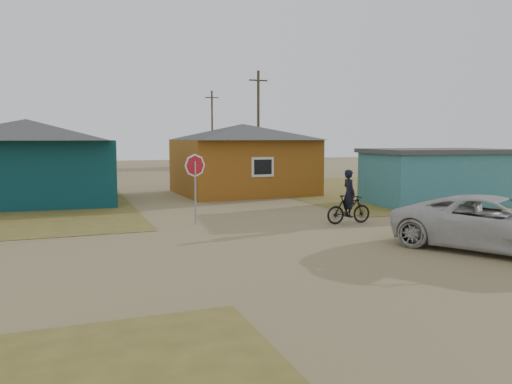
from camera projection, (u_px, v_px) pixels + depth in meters
ground at (322, 246)px, 14.33m from camera, size 120.00×120.00×0.00m
grass_ne at (421, 188)px, 31.35m from camera, size 20.00×18.00×0.00m
house_teal at (28, 160)px, 23.67m from camera, size 8.93×7.08×4.00m
house_yellow at (243, 158)px, 28.01m from camera, size 7.72×6.76×3.90m
shed_turquoise at (435, 176)px, 23.58m from camera, size 6.71×4.93×2.60m
house_pale_west at (76, 153)px, 43.63m from camera, size 7.04×6.15×3.60m
house_beige_east at (229, 150)px, 54.84m from camera, size 6.95×6.05×3.60m
utility_pole_near at (258, 124)px, 36.63m from camera, size 1.40×0.20×8.00m
utility_pole_far at (212, 128)px, 51.86m from camera, size 1.40×0.20×8.00m
stop_sign at (195, 173)px, 17.80m from camera, size 0.83×0.13×2.54m
cyclist at (349, 204)px, 18.06m from camera, size 1.76×0.64×1.97m
vehicle at (496, 224)px, 13.65m from camera, size 4.85×5.94×1.50m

